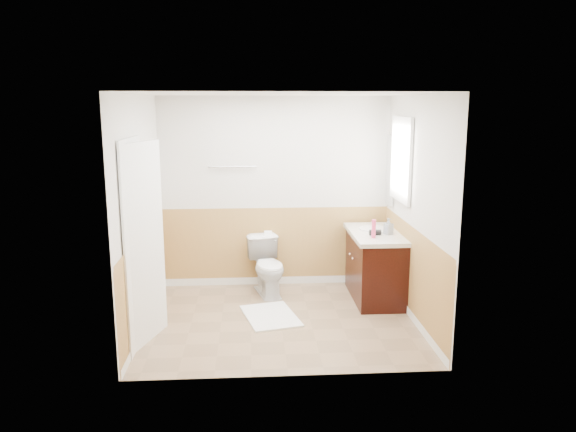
{
  "coord_description": "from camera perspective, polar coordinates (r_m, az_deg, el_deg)",
  "views": [
    {
      "loc": [
        -0.31,
        -5.86,
        2.41
      ],
      "look_at": [
        0.1,
        0.25,
        1.15
      ],
      "focal_mm": 34.43,
      "sensor_mm": 36.0,
      "label": 1
    }
  ],
  "objects": [
    {
      "name": "lotion_bottle",
      "position": [
        6.54,
        8.84,
        -1.33
      ],
      "size": [
        0.05,
        0.05,
        0.22
      ],
      "primitive_type": "cylinder",
      "color": "#E73B6C",
      "rests_on": "countertop"
    },
    {
      "name": "toilet",
      "position": [
        7.07,
        -2.07,
        -5.22
      ],
      "size": [
        0.56,
        0.78,
        0.72
      ],
      "primitive_type": "imported",
      "rotation": [
        0.0,
        0.0,
        0.24
      ],
      "color": "white",
      "rests_on": "floor"
    },
    {
      "name": "tp_roll",
      "position": [
        7.29,
        -2.08,
        -1.94
      ],
      "size": [
        0.1,
        0.11,
        0.11
      ],
      "primitive_type": "cylinder",
      "rotation": [
        0.0,
        1.57,
        0.0
      ],
      "color": "white",
      "rests_on": "tp_holder_bar"
    },
    {
      "name": "wall_right",
      "position": [
        6.24,
        13.09,
        0.61
      ],
      "size": [
        0.0,
        3.0,
        3.0
      ],
      "primitive_type": "plane",
      "rotation": [
        1.57,
        0.0,
        -1.57
      ],
      "color": "silver",
      "rests_on": "floor"
    },
    {
      "name": "bath_mat",
      "position": [
        6.44,
        -1.83,
        -10.27
      ],
      "size": [
        0.72,
        0.91,
        0.02
      ],
      "primitive_type": "cube",
      "rotation": [
        0.0,
        0.0,
        0.24
      ],
      "color": "white",
      "rests_on": "floor"
    },
    {
      "name": "vanity_knob_left",
      "position": [
        6.78,
        6.72,
        -4.37
      ],
      "size": [
        0.03,
        0.03,
        0.03
      ],
      "primitive_type": "sphere",
      "color": "silver",
      "rests_on": "vanity_cabinet"
    },
    {
      "name": "mirror_panel",
      "position": [
        7.24,
        10.52,
        4.61
      ],
      "size": [
        0.02,
        0.35,
        0.9
      ],
      "primitive_type": "cube",
      "color": "silver",
      "rests_on": "wall_right"
    },
    {
      "name": "hair_dryer_body",
      "position": [
        6.69,
        8.98,
        -1.69
      ],
      "size": [
        0.14,
        0.07,
        0.07
      ],
      "primitive_type": "cylinder",
      "rotation": [
        0.0,
        1.57,
        0.0
      ],
      "color": "black",
      "rests_on": "countertop"
    },
    {
      "name": "wall_front",
      "position": [
        4.71,
        0.04,
        -2.61
      ],
      "size": [
        3.0,
        0.0,
        3.0
      ],
      "primitive_type": "plane",
      "rotation": [
        -1.57,
        0.0,
        0.0
      ],
      "color": "silver",
      "rests_on": "floor"
    },
    {
      "name": "tp_holder_bar",
      "position": [
        7.29,
        -2.08,
        -1.94
      ],
      "size": [
        0.14,
        0.02,
        0.02
      ],
      "primitive_type": "cylinder",
      "rotation": [
        0.0,
        1.57,
        0.0
      ],
      "color": "silver",
      "rests_on": "wall_back"
    },
    {
      "name": "faucet",
      "position": [
        7.03,
        10.28,
        -0.8
      ],
      "size": [
        0.02,
        0.02,
        0.14
      ],
      "primitive_type": "cylinder",
      "color": "#BABAC1",
      "rests_on": "countertop"
    },
    {
      "name": "countertop",
      "position": [
        6.86,
        9.01,
        -1.87
      ],
      "size": [
        0.6,
        1.15,
        0.05
      ],
      "primitive_type": "cube",
      "color": "beige",
      "rests_on": "vanity_cabinet"
    },
    {
      "name": "door_frame",
      "position": [
        5.7,
        -15.54,
        -2.81
      ],
      "size": [
        0.02,
        0.92,
        2.1
      ],
      "primitive_type": "cube",
      "color": "white",
      "rests_on": "wall_left"
    },
    {
      "name": "wainscot_front",
      "position": [
        4.96,
        0.03,
        -11.0
      ],
      "size": [
        3.0,
        0.0,
        3.0
      ],
      "primitive_type": "plane",
      "rotation": [
        -1.57,
        0.0,
        0.0
      ],
      "color": "tan",
      "rests_on": "floor"
    },
    {
      "name": "sink_basin",
      "position": [
        7.0,
        8.83,
        -1.3
      ],
      "size": [
        0.36,
        0.36,
        0.02
      ],
      "primitive_type": "cylinder",
      "color": "white",
      "rests_on": "countertop"
    },
    {
      "name": "floor",
      "position": [
        6.34,
        -0.76,
        -10.7
      ],
      "size": [
        3.0,
        3.0,
        0.0
      ],
      "primitive_type": "plane",
      "color": "#8C7051",
      "rests_on": "ground"
    },
    {
      "name": "door_knob",
      "position": [
        6.01,
        -13.6,
        -2.76
      ],
      "size": [
        0.06,
        0.06,
        0.06
      ],
      "primitive_type": "sphere",
      "color": "silver",
      "rests_on": "door"
    },
    {
      "name": "hair_dryer_handle",
      "position": [
        6.75,
        8.61,
        -1.82
      ],
      "size": [
        0.03,
        0.03,
        0.07
      ],
      "primitive_type": "cylinder",
      "color": "black",
      "rests_on": "countertop"
    },
    {
      "name": "vanity_knob_right",
      "position": [
        6.97,
        6.42,
        -3.92
      ],
      "size": [
        0.03,
        0.03,
        0.03
      ],
      "primitive_type": "sphere",
      "color": "silver",
      "rests_on": "vanity_cabinet"
    },
    {
      "name": "window_glass",
      "position": [
        6.72,
        11.73,
        5.75
      ],
      "size": [
        0.01,
        0.7,
        0.9
      ],
      "primitive_type": "cube",
      "color": "white",
      "rests_on": "wall_right"
    },
    {
      "name": "wall_back",
      "position": [
        7.26,
        -1.34,
        2.43
      ],
      "size": [
        3.0,
        0.0,
        3.0
      ],
      "primitive_type": "plane",
      "rotation": [
        1.57,
        0.0,
        0.0
      ],
      "color": "silver",
      "rests_on": "floor"
    },
    {
      "name": "wainscot_back",
      "position": [
        7.4,
        -1.31,
        -3.32
      ],
      "size": [
        3.0,
        0.0,
        3.0
      ],
      "primitive_type": "plane",
      "rotation": [
        1.57,
        0.0,
        0.0
      ],
      "color": "tan",
      "rests_on": "floor"
    },
    {
      "name": "tp_sheet",
      "position": [
        7.32,
        -2.07,
        -2.78
      ],
      "size": [
        0.1,
        0.01,
        0.16
      ],
      "primitive_type": "cube",
      "color": "white",
      "rests_on": "tp_roll"
    },
    {
      "name": "door",
      "position": [
        5.69,
        -14.78,
        -2.9
      ],
      "size": [
        0.29,
        0.78,
        2.04
      ],
      "primitive_type": "cube",
      "rotation": [
        0.0,
        0.0,
        -0.31
      ],
      "color": "white",
      "rests_on": "wall_left"
    },
    {
      "name": "wall_left",
      "position": [
        6.09,
        -15.03,
        0.25
      ],
      "size": [
        0.0,
        3.0,
        3.0
      ],
      "primitive_type": "plane",
      "rotation": [
        1.57,
        0.0,
        1.57
      ],
      "color": "silver",
      "rests_on": "floor"
    },
    {
      "name": "wainscot_right",
      "position": [
        6.42,
        12.68,
        -5.98
      ],
      "size": [
        0.0,
        2.6,
        2.6
      ],
      "primitive_type": "plane",
      "rotation": [
        1.57,
        0.0,
        -1.57
      ],
      "color": "tan",
      "rests_on": "floor"
    },
    {
      "name": "window_frame",
      "position": [
        6.72,
        11.6,
        5.76
      ],
      "size": [
        0.04,
        0.8,
        1.0
      ],
      "primitive_type": "cube",
      "color": "white",
      "rests_on": "wall_right"
    },
    {
      "name": "towel_bar",
      "position": [
        7.16,
        -5.75,
        5.07
      ],
      "size": [
        0.62,
        0.02,
        0.02
      ],
      "primitive_type": "cylinder",
      "rotation": [
        0.0,
        1.57,
        0.0
      ],
      "color": "silver",
      "rests_on": "wall_back"
    },
    {
      "name": "vanity_cabinet",
      "position": [
        6.98,
        8.98,
        -5.26
      ],
      "size": [
        0.55,
        1.1,
        0.8
      ],
      "primitive_type": "cube",
      "color": "black",
      "rests_on": "floor"
    },
    {
      "name": "soap_dispenser",
      "position": [
        6.75,
        10.34,
        -1.07
      ],
      "size": [
        0.12,
        0.12,
        0.2
      ],
      "primitive_type": "imported",
      "rotation": [
        0.0,
        0.0,
        0.42
      ],
      "color": "gray",
      "rests_on": "countertop"
    },
    {
      "name": "ceiling",
      "position": [
        5.87,
        -0.83,
        12.51
      ],
      "size": [
        3.0,
        3.0,
        0.0
      ],
      "primitive_type": "plane",
      "rotation": [
        3.14,
        0.0,
        0.0
      ],
      "color": "white",
      "rests_on": "floor"
    },
    {
      "name": "wainscot_left",
      "position": [
        6.28,
        -14.56,
        -6.48
      ],
      "size": [
        0.0,
        2.6,
        2.6
      ],
      "primitive_type": "plane",
      "rotation": [
        1.57,
        0.0,
        1.57
      ],
      "color": "tan",
      "rests_on": "floor"
    }
  ]
}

